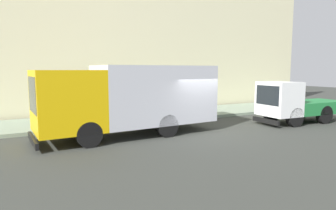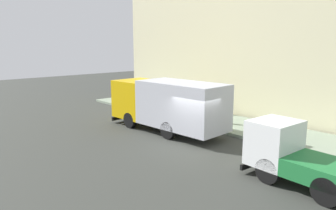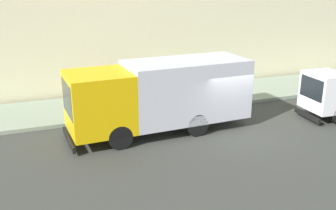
{
  "view_description": "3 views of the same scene",
  "coord_description": "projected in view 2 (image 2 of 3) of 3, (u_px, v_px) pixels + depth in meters",
  "views": [
    {
      "loc": [
        -11.18,
        7.67,
        2.91
      ],
      "look_at": [
        1.5,
        0.88,
        1.19
      ],
      "focal_mm": 31.51,
      "sensor_mm": 36.0,
      "label": 1
    },
    {
      "loc": [
        -11.64,
        -10.98,
        5.27
      ],
      "look_at": [
        1.02,
        2.91,
        1.64
      ],
      "focal_mm": 34.01,
      "sensor_mm": 36.0,
      "label": 2
    },
    {
      "loc": [
        -14.0,
        8.38,
        6.41
      ],
      "look_at": [
        1.05,
        2.65,
        1.17
      ],
      "focal_mm": 41.11,
      "sensor_mm": 36.0,
      "label": 3
    }
  ],
  "objects": [
    {
      "name": "ground",
      "position": [
        191.0,
        146.0,
        16.67
      ],
      "size": [
        80.0,
        80.0,
        0.0
      ],
      "primitive_type": "plane",
      "color": "#363833"
    },
    {
      "name": "sidewalk",
      "position": [
        247.0,
        127.0,
        20.01
      ],
      "size": [
        4.15,
        30.0,
        0.17
      ],
      "primitive_type": "cube",
      "color": "gray",
      "rests_on": "ground"
    },
    {
      "name": "building_facade",
      "position": [
        273.0,
        38.0,
        20.66
      ],
      "size": [
        0.5,
        30.0,
        11.3
      ],
      "primitive_type": "cube",
      "color": "beige",
      "rests_on": "ground"
    },
    {
      "name": "large_utility_truck",
      "position": [
        167.0,
        103.0,
        19.2
      ],
      "size": [
        2.88,
        8.08,
        3.1
      ],
      "rotation": [
        0.0,
        0.0,
        0.05
      ],
      "color": "#E2AF0A",
      "rests_on": "ground"
    },
    {
      "name": "small_flatbed_truck",
      "position": [
        300.0,
        158.0,
        11.91
      ],
      "size": [
        2.21,
        5.28,
        2.29
      ],
      "rotation": [
        0.0,
        0.0,
        -0.06
      ],
      "color": "white",
      "rests_on": "ground"
    },
    {
      "name": "pedestrian_walking",
      "position": [
        209.0,
        109.0,
        20.96
      ],
      "size": [
        0.38,
        0.38,
        1.64
      ],
      "rotation": [
        0.0,
        0.0,
        6.12
      ],
      "color": "#41324D",
      "rests_on": "sidewalk"
    },
    {
      "name": "pedestrian_standing",
      "position": [
        210.0,
        101.0,
        23.6
      ],
      "size": [
        0.47,
        0.47,
        1.7
      ],
      "rotation": [
        0.0,
        0.0,
        3.88
      ],
      "color": "#26271E",
      "rests_on": "sidewalk"
    },
    {
      "name": "pedestrian_third",
      "position": [
        170.0,
        103.0,
        22.85
      ],
      "size": [
        0.35,
        0.35,
        1.67
      ],
      "rotation": [
        0.0,
        0.0,
        1.6
      ],
      "color": "black",
      "rests_on": "sidewalk"
    },
    {
      "name": "traffic_cone_orange",
      "position": [
        165.0,
        109.0,
        23.75
      ],
      "size": [
        0.41,
        0.41,
        0.59
      ],
      "primitive_type": "cone",
      "color": "orange",
      "rests_on": "sidewalk"
    }
  ]
}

